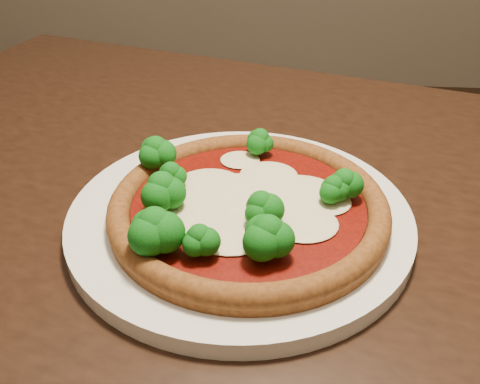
{
  "coord_description": "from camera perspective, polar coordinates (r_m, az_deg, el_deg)",
  "views": [
    {
      "loc": [
        0.04,
        -0.71,
        1.09
      ],
      "look_at": [
        0.01,
        -0.27,
        0.79
      ],
      "focal_mm": 40.0,
      "sensor_mm": 36.0,
      "label": 1
    }
  ],
  "objects": [
    {
      "name": "dining_table",
      "position": [
        0.66,
        6.64,
        -7.47
      ],
      "size": [
        1.5,
        1.12,
        0.75
      ],
      "rotation": [
        0.0,
        0.0,
        -0.3
      ],
      "color": "black",
      "rests_on": "floor"
    },
    {
      "name": "pizza",
      "position": [
        0.53,
        0.4,
        -1.34
      ],
      "size": [
        0.28,
        0.28,
        0.06
      ],
      "rotation": [
        0.0,
        0.0,
        0.02
      ],
      "color": "brown",
      "rests_on": "plate"
    },
    {
      "name": "plate",
      "position": [
        0.55,
        -0.0,
        -2.68
      ],
      "size": [
        0.35,
        0.35,
        0.02
      ],
      "primitive_type": "cylinder",
      "color": "white",
      "rests_on": "dining_table"
    }
  ]
}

